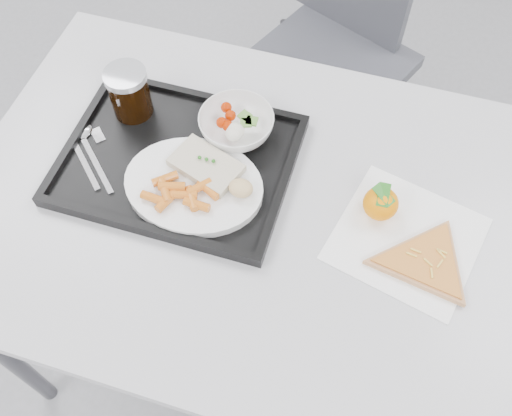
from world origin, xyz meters
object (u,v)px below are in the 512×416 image
object	(u,v)px
salad_bowl	(237,125)
pizza_slice	(425,262)
chair	(335,26)
cola_glass	(129,92)
table	(267,223)
tangerine	(381,203)
dinner_plate	(194,185)
tray	(178,161)

from	to	relation	value
salad_bowl	pizza_slice	bearing A→B (deg)	-23.62
chair	pizza_slice	bearing A→B (deg)	-68.43
pizza_slice	salad_bowl	bearing A→B (deg)	156.38
cola_glass	table	bearing A→B (deg)	-22.17
salad_bowl	tangerine	world-z (taller)	tangerine
table	dinner_plate	size ratio (longest dim) A/B	4.44
dinner_plate	tangerine	size ratio (longest dim) A/B	3.14
dinner_plate	pizza_slice	world-z (taller)	dinner_plate
tray	tangerine	xyz separation A→B (m)	(0.40, 0.00, 0.03)
salad_bowl	dinner_plate	bearing A→B (deg)	-103.03
tray	tangerine	distance (m)	0.40
dinner_plate	cola_glass	bearing A→B (deg)	142.02
table	cola_glass	bearing A→B (deg)	157.83
tray	cola_glass	bearing A→B (deg)	145.64
dinner_plate	pizza_slice	xyz separation A→B (m)	(0.45, -0.03, -0.01)
dinner_plate	pizza_slice	distance (m)	0.45
table	cola_glass	xyz separation A→B (m)	(-0.33, 0.14, 0.14)
salad_bowl	pizza_slice	world-z (taller)	salad_bowl
salad_bowl	cola_glass	world-z (taller)	cola_glass
tray	dinner_plate	xyz separation A→B (m)	(0.05, -0.06, 0.02)
tangerine	dinner_plate	bearing A→B (deg)	-170.77
table	tangerine	size ratio (longest dim) A/B	13.95
cola_glass	pizza_slice	xyz separation A→B (m)	(0.64, -0.17, -0.06)
table	chair	bearing A→B (deg)	91.45
tray	pizza_slice	distance (m)	0.51
cola_glass	tangerine	xyz separation A→B (m)	(0.54, -0.09, -0.04)
cola_glass	tangerine	bearing A→B (deg)	-9.63
table	salad_bowl	world-z (taller)	salad_bowl
cola_glass	pizza_slice	distance (m)	0.66
table	dinner_plate	bearing A→B (deg)	-175.34
tray	cola_glass	distance (m)	0.17
tray	tangerine	world-z (taller)	tangerine
dinner_plate	tangerine	distance (m)	0.35
chair	dinner_plate	xyz separation A→B (m)	(-0.12, -0.79, 0.24)
table	tangerine	bearing A→B (deg)	12.40
dinner_plate	salad_bowl	distance (m)	0.16
chair	tray	xyz separation A→B (m)	(-0.18, -0.74, 0.22)
table	cola_glass	world-z (taller)	cola_glass
table	cola_glass	distance (m)	0.39
table	salad_bowl	distance (m)	0.21
chair	cola_glass	distance (m)	0.77
tray	dinner_plate	bearing A→B (deg)	-45.54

